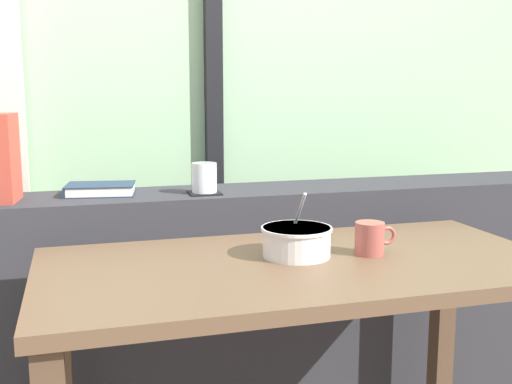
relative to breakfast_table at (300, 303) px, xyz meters
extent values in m
cube|color=#9EC699|center=(-0.10, 1.23, 0.78)|extent=(4.80, 0.08, 2.80)
cube|color=black|center=(0.04, 1.16, 0.68)|extent=(0.07, 0.05, 2.60)
cube|color=#2D2D33|center=(-0.10, 0.56, -0.21)|extent=(2.80, 0.29, 0.82)
cube|color=brown|center=(0.60, 0.27, -0.27)|extent=(0.06, 0.06, 0.69)
cube|color=brown|center=(0.00, 0.00, 0.09)|extent=(1.29, 0.64, 0.03)
cube|color=black|center=(-0.14, 0.51, 0.21)|extent=(0.10, 0.10, 0.00)
cylinder|color=white|center=(-0.14, 0.51, 0.26)|extent=(0.08, 0.08, 0.09)
cylinder|color=#CC4C38|center=(-0.14, 0.51, 0.24)|extent=(0.07, 0.07, 0.06)
cube|color=#1E2D47|center=(-0.46, 0.59, 0.21)|extent=(0.23, 0.17, 0.00)
cube|color=silver|center=(-0.46, 0.59, 0.22)|extent=(0.22, 0.17, 0.03)
cube|color=#1E2D47|center=(-0.46, 0.59, 0.24)|extent=(0.23, 0.17, 0.00)
cube|color=#1E2D47|center=(-0.56, 0.61, 0.22)|extent=(0.03, 0.14, 0.03)
cylinder|color=silver|center=(0.00, 0.04, 0.15)|extent=(0.17, 0.17, 0.08)
cylinder|color=silver|center=(0.00, 0.04, 0.18)|extent=(0.18, 0.18, 0.01)
cylinder|color=tan|center=(0.00, 0.04, 0.14)|extent=(0.15, 0.15, 0.06)
cylinder|color=silver|center=(0.02, 0.07, 0.21)|extent=(0.01, 0.11, 0.14)
ellipsoid|color=silver|center=(0.02, 0.09, 0.16)|extent=(0.03, 0.05, 0.01)
cylinder|color=#9E4C42|center=(0.19, 0.01, 0.15)|extent=(0.08, 0.08, 0.08)
torus|color=#9E4C42|center=(0.24, 0.01, 0.16)|extent=(0.05, 0.01, 0.05)
camera|label=1|loc=(-0.53, -1.41, 0.54)|focal=43.63mm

